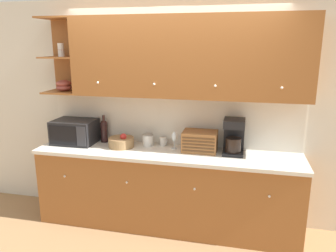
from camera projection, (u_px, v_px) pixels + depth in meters
ground_plane at (172, 212)px, 4.19m from camera, size 24.00×24.00×0.00m
wall_back at (172, 113)px, 3.90m from camera, size 5.39×0.06×2.60m
counter_unit at (166, 189)px, 3.80m from camera, size 3.01×0.61×0.92m
backsplash_panel at (172, 120)px, 3.89m from camera, size 2.99×0.01×0.61m
upper_cabinets at (184, 57)px, 3.50m from camera, size 2.99×0.39×0.86m
microwave at (75, 132)px, 3.98m from camera, size 0.50×0.38×0.29m
wine_bottle at (104, 130)px, 4.02m from camera, size 0.09×0.09×0.34m
fruit_basket at (121, 142)px, 3.84m from camera, size 0.30×0.30×0.17m
storage_canister at (148, 140)px, 3.87m from camera, size 0.13×0.13×0.14m
mug at (163, 141)px, 3.91m from camera, size 0.10×0.08×0.10m
wine_glass at (174, 137)px, 3.76m from camera, size 0.07×0.07×0.21m
bread_box at (200, 141)px, 3.69m from camera, size 0.38×0.28×0.23m
coffee_maker at (234, 136)px, 3.60m from camera, size 0.22×0.27×0.39m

